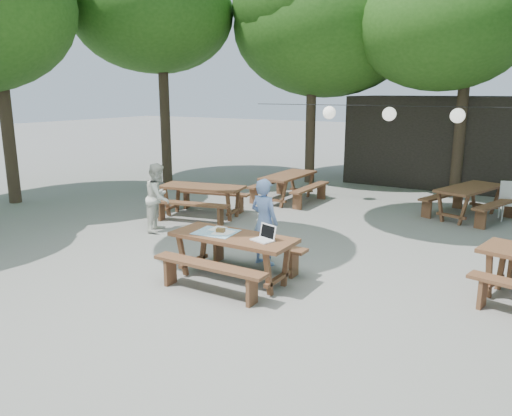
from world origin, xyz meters
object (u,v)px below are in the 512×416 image
object	(u,v)px
main_picnic_table	(233,257)
woman	(264,222)
picnic_table_nw	(202,201)
second_person	(158,197)
plastic_chair	(510,210)

from	to	relation	value
main_picnic_table	woman	distance (m)	1.01
main_picnic_table	picnic_table_nw	world-z (taller)	same
second_person	woman	bearing A→B (deg)	-124.71
second_person	plastic_chair	world-z (taller)	second_person
main_picnic_table	second_person	size ratio (longest dim) A/B	1.36
second_person	plastic_chair	bearing A→B (deg)	-74.65
woman	second_person	xyz separation A→B (m)	(-3.03, 0.68, -0.03)
main_picnic_table	plastic_chair	xyz separation A→B (m)	(3.41, 6.52, -0.13)
picnic_table_nw	plastic_chair	xyz separation A→B (m)	(6.38, 3.42, -0.13)
picnic_table_nw	woman	world-z (taller)	woman
main_picnic_table	picnic_table_nw	bearing A→B (deg)	133.76
main_picnic_table	second_person	xyz separation A→B (m)	(-3.01, 1.62, 0.34)
main_picnic_table	second_person	world-z (taller)	second_person
woman	plastic_chair	world-z (taller)	woman
woman	plastic_chair	size ratio (longest dim) A/B	1.69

